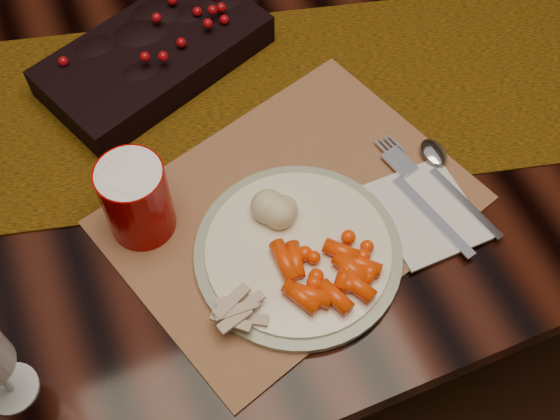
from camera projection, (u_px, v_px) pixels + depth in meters
name	position (u px, v px, depth m)	size (l,w,h in m)	color
floor	(249.00, 297.00, 1.63)	(5.00, 5.00, 0.00)	black
dining_table	(242.00, 213.00, 1.31)	(1.80, 1.00, 0.75)	black
table_runner	(206.00, 106.00, 0.96)	(1.62, 0.33, 0.00)	#39270F
centerpiece	(154.00, 52.00, 0.97)	(0.31, 0.16, 0.06)	black
placemat_main	(290.00, 210.00, 0.87)	(0.42, 0.31, 0.00)	brown
dinner_plate	(298.00, 252.00, 0.83)	(0.25, 0.25, 0.01)	white
baby_carrots	(329.00, 274.00, 0.80)	(0.10, 0.08, 0.02)	#EF3B05
mashed_potatoes	(279.00, 204.00, 0.83)	(0.08, 0.07, 0.04)	beige
turkey_shreds	(242.00, 309.00, 0.78)	(0.07, 0.06, 0.02)	tan
napkin	(425.00, 212.00, 0.87)	(0.11, 0.13, 0.00)	silver
fork	(424.00, 202.00, 0.87)	(0.03, 0.18, 0.00)	white
spoon	(455.00, 187.00, 0.88)	(0.03, 0.15, 0.00)	white
red_cup	(136.00, 200.00, 0.82)	(0.08, 0.08, 0.11)	#920200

